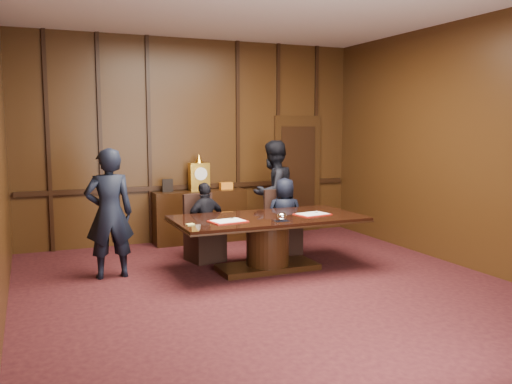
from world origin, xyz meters
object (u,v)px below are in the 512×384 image
Objects in this scene: conference_table at (268,234)px; witness_left at (109,213)px; sideboard at (200,214)px; signatory_left at (206,222)px; signatory_right at (285,216)px; witness_right at (273,193)px.

witness_left is (-2.08, 0.48, 0.35)m from conference_table.
conference_table is (0.33, -2.16, 0.02)m from sideboard.
signatory_right is at bearing 164.64° from signatory_left.
sideboard is 2.46m from witness_left.
witness_left is at bearing 167.08° from conference_table.
sideboard is 1.33× the size of signatory_right.
conference_table is 1.67m from witness_right.
signatory_left is at bearing 12.90° from signatory_right.
signatory_right is at bearing 56.74° from witness_right.
signatory_right is 0.72m from witness_right.
witness_right reaches higher than witness_left.
witness_right is (1.08, -0.71, 0.40)m from sideboard.
conference_table is 1.48× the size of witness_right.
sideboard is 2.19m from conference_table.
conference_table is at bearing 37.99° from witness_right.
witness_right reaches higher than signatory_left.
sideboard is at bearing -118.55° from signatory_left.
witness_right reaches higher than conference_table.
sideboard is at bearing 98.72° from conference_table.
witness_left is at bearing -136.12° from sideboard.
witness_left is 2.99m from witness_right.
sideboard reaches higher than signatory_right.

